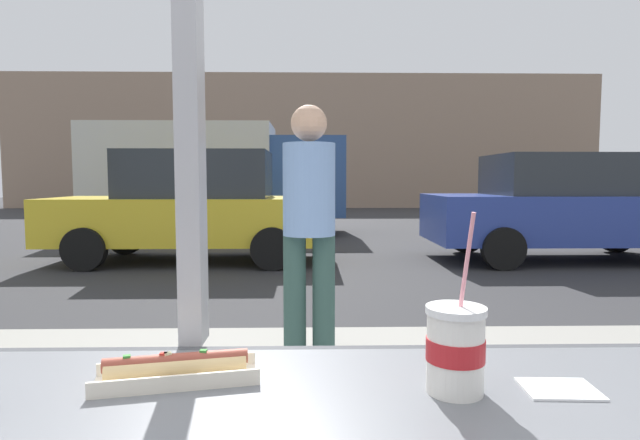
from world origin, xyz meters
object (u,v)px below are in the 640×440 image
Objects in this scene: hotdog_tray_far at (177,369)px; pedestrian at (309,220)px; parked_car_yellow at (193,207)px; soda_cup_left at (455,348)px; box_truck at (215,173)px; parked_car_blue at (566,207)px.

pedestrian is (0.23, 2.26, 0.08)m from hotdog_tray_far.
parked_car_yellow is at bearing 109.75° from pedestrian.
pedestrian is (1.88, -5.24, 0.19)m from parked_car_yellow.
pedestrian reaches higher than soda_cup_left.
hotdog_tray_far is (-0.47, 0.05, -0.05)m from soda_cup_left.
hotdog_tray_far is at bearing 173.57° from soda_cup_left.
box_truck is at bearing 99.91° from hotdog_tray_far.
pedestrian is at bearing -76.54° from box_truck.
parked_car_yellow is at bearing -84.40° from box_truck.
parked_car_yellow is (-2.12, 7.55, -0.16)m from soda_cup_left.
soda_cup_left is 0.07× the size of parked_car_yellow.
parked_car_blue is (4.01, 7.55, -0.17)m from soda_cup_left.
pedestrian is at bearing 95.96° from soda_cup_left.
box_truck is at bearing 95.60° from parked_car_yellow.
hotdog_tray_far is at bearing -120.86° from parked_car_blue.
soda_cup_left is 0.05× the size of box_truck.
parked_car_blue reaches higher than hotdog_tray_far.
pedestrian is (2.32, -9.68, -0.40)m from box_truck.
box_truck is at bearing 103.46° from pedestrian.
pedestrian is (-0.24, 2.31, 0.03)m from soda_cup_left.
parked_car_yellow reaches higher than hotdog_tray_far.
soda_cup_left is 0.07× the size of parked_car_blue.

